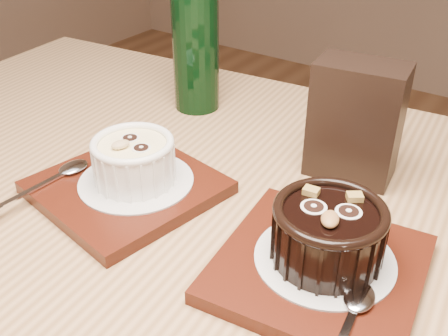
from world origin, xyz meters
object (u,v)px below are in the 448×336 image
(tray_left, at_px, (127,187))
(green_bottle, at_px, (196,45))
(table, at_px, (221,297))
(condiment_stand, at_px, (356,121))
(ramekin_white, at_px, (134,159))
(ramekin_dark, at_px, (328,231))
(tray_right, at_px, (319,268))

(tray_left, height_order, green_bottle, green_bottle)
(table, bearing_deg, tray_left, -179.87)
(condiment_stand, bearing_deg, table, -107.91)
(ramekin_white, distance_m, ramekin_dark, 0.23)
(ramekin_white, relative_size, condiment_stand, 0.65)
(condiment_stand, bearing_deg, tray_right, -74.78)
(tray_right, height_order, green_bottle, green_bottle)
(tray_right, distance_m, green_bottle, 0.40)
(tray_right, bearing_deg, table, -178.00)
(tray_left, relative_size, condiment_stand, 1.29)
(condiment_stand, bearing_deg, tray_left, -135.68)
(table, relative_size, green_bottle, 5.10)
(table, distance_m, condiment_stand, 0.25)
(table, xyz_separation_m, tray_left, (-0.13, -0.00, 0.10))
(ramekin_white, height_order, green_bottle, green_bottle)
(table, height_order, ramekin_white, ramekin_white)
(ramekin_dark, bearing_deg, table, 163.72)
(ramekin_dark, bearing_deg, tray_left, 160.98)
(tray_right, xyz_separation_m, condiment_stand, (-0.05, 0.18, 0.06))
(table, distance_m, tray_left, 0.16)
(ramekin_white, relative_size, ramekin_dark, 0.90)
(ramekin_white, bearing_deg, table, 17.28)
(tray_left, relative_size, green_bottle, 0.72)
(ramekin_white, distance_m, tray_right, 0.23)
(table, distance_m, ramekin_dark, 0.18)
(ramekin_dark, bearing_deg, green_bottle, 123.73)
(green_bottle, bearing_deg, tray_right, -35.69)
(condiment_stand, bearing_deg, ramekin_dark, -73.74)
(tray_left, bearing_deg, ramekin_white, 38.22)
(tray_right, distance_m, ramekin_dark, 0.04)
(ramekin_dark, bearing_deg, ramekin_white, 159.40)
(tray_right, bearing_deg, ramekin_dark, 74.67)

